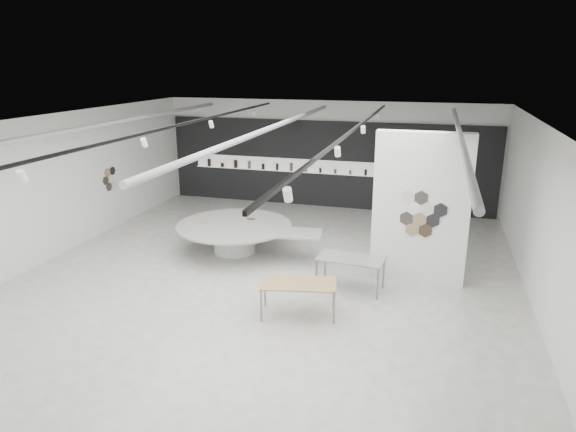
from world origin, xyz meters
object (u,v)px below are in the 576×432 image
(sample_table_stone, at_px, (351,261))
(kitchen_counter, at_px, (416,202))
(partition_column, at_px, (420,209))
(display_island, at_px, (237,234))
(sample_table_wood, at_px, (298,285))

(sample_table_stone, xyz_separation_m, kitchen_counter, (1.18, 6.48, -0.20))
(partition_column, distance_m, kitchen_counter, 5.69)
(display_island, xyz_separation_m, kitchen_counter, (4.61, 4.93, -0.02))
(partition_column, xyz_separation_m, sample_table_wood, (-2.28, -2.51, -1.13))
(display_island, height_order, sample_table_stone, display_island)
(display_island, distance_m, sample_table_wood, 4.06)
(display_island, bearing_deg, kitchen_counter, 39.73)
(kitchen_counter, bearing_deg, sample_table_stone, -108.28)
(kitchen_counter, bearing_deg, display_island, -141.09)
(partition_column, height_order, display_island, partition_column)
(display_island, distance_m, kitchen_counter, 6.75)
(partition_column, relative_size, sample_table_wood, 2.15)
(partition_column, bearing_deg, display_island, 172.94)
(sample_table_stone, distance_m, kitchen_counter, 6.59)
(kitchen_counter, bearing_deg, sample_table_wood, -112.00)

